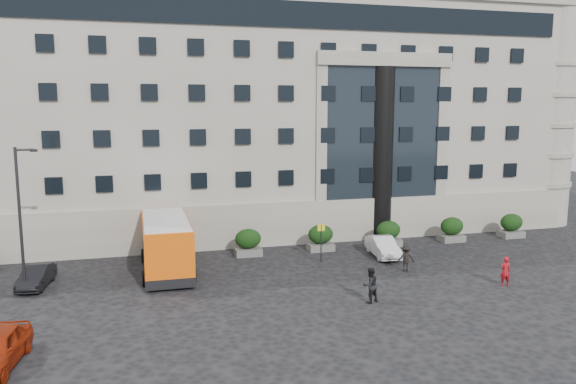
% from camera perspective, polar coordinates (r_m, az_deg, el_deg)
% --- Properties ---
extents(ground, '(120.00, 120.00, 0.00)m').
position_cam_1_polar(ground, '(31.12, -3.46, -10.24)').
color(ground, black).
rests_on(ground, ground).
extents(civic_building, '(44.00, 24.00, 18.00)m').
position_cam_1_polar(civic_building, '(52.22, -1.98, 7.52)').
color(civic_building, gray).
rests_on(civic_building, ground).
extents(entrance_column, '(1.80, 1.80, 13.00)m').
position_cam_1_polar(entrance_column, '(43.18, 9.43, 3.82)').
color(entrance_column, black).
rests_on(entrance_column, ground).
extents(hedge_a, '(1.80, 1.26, 1.84)m').
position_cam_1_polar(hedge_a, '(37.82, -11.86, -5.50)').
color(hedge_a, '#5C5C59').
rests_on(hedge_a, ground).
extents(hedge_b, '(1.80, 1.26, 1.84)m').
position_cam_1_polar(hedge_b, '(38.43, -4.07, -5.11)').
color(hedge_b, '#5C5C59').
rests_on(hedge_b, ground).
extents(hedge_c, '(1.80, 1.26, 1.84)m').
position_cam_1_polar(hedge_c, '(39.72, 3.33, -4.64)').
color(hedge_c, '#5C5C59').
rests_on(hedge_c, ground).
extents(hedge_d, '(1.80, 1.26, 1.84)m').
position_cam_1_polar(hedge_d, '(41.62, 10.16, -4.15)').
color(hedge_d, '#5C5C59').
rests_on(hedge_d, ground).
extents(hedge_e, '(1.80, 1.26, 1.84)m').
position_cam_1_polar(hedge_e, '(44.06, 16.30, -3.65)').
color(hedge_e, '#5C5C59').
rests_on(hedge_e, ground).
extents(hedge_f, '(1.80, 1.26, 1.84)m').
position_cam_1_polar(hedge_f, '(46.95, 21.74, -3.17)').
color(hedge_f, '#5C5C59').
rests_on(hedge_f, ground).
extents(street_lamp, '(1.16, 0.18, 8.00)m').
position_cam_1_polar(street_lamp, '(32.92, -25.48, -2.17)').
color(street_lamp, '#262628').
rests_on(street_lamp, ground).
extents(bus_stop_sign, '(0.50, 0.08, 2.52)m').
position_cam_1_polar(bus_stop_sign, '(36.67, 3.39, -4.49)').
color(bus_stop_sign, '#262628').
rests_on(bus_stop_sign, ground).
extents(minibus, '(3.00, 7.96, 3.32)m').
position_cam_1_polar(minibus, '(35.20, -12.27, -5.08)').
color(minibus, '#EB590B').
rests_on(minibus, ground).
extents(red_truck, '(2.47, 5.20, 2.80)m').
position_cam_1_polar(red_truck, '(44.06, -24.64, -3.43)').
color(red_truck, maroon).
rests_on(red_truck, ground).
extents(parked_car_b, '(1.78, 3.83, 1.22)m').
position_cam_1_polar(parked_car_b, '(34.96, -24.20, -7.83)').
color(parked_car_b, black).
rests_on(parked_car_b, ground).
extents(white_taxi, '(1.85, 4.20, 1.34)m').
position_cam_1_polar(white_taxi, '(38.76, 9.62, -5.49)').
color(white_taxi, silver).
rests_on(white_taxi, ground).
extents(pedestrian_a, '(0.68, 0.51, 1.70)m').
position_cam_1_polar(pedestrian_a, '(34.32, 21.20, -7.53)').
color(pedestrian_a, '#A21019').
rests_on(pedestrian_a, ground).
extents(pedestrian_b, '(1.07, 0.94, 1.86)m').
position_cam_1_polar(pedestrian_b, '(29.74, 8.34, -9.34)').
color(pedestrian_b, black).
rests_on(pedestrian_b, ground).
extents(pedestrian_c, '(1.16, 0.79, 1.66)m').
position_cam_1_polar(pedestrian_c, '(35.53, 11.88, -6.60)').
color(pedestrian_c, black).
rests_on(pedestrian_c, ground).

